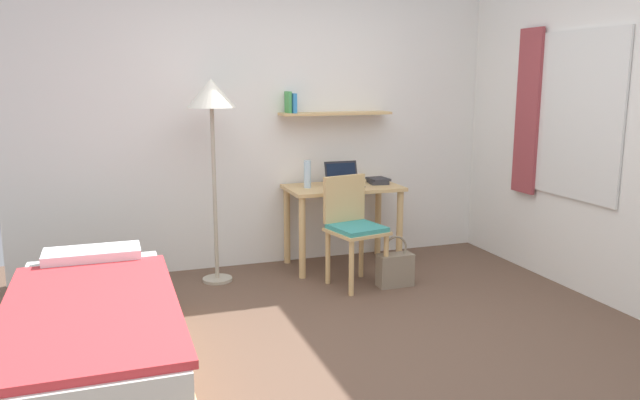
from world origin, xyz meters
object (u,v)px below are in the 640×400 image
(handbag, at_px, (395,269))
(book_stack, at_px, (378,181))
(desk_chair, at_px, (353,225))
(standing_lamp, at_px, (212,105))
(bed, at_px, (94,339))
(desk, at_px, (343,202))
(laptop, at_px, (343,180))
(water_bottle, at_px, (307,174))

(handbag, bearing_deg, book_stack, 77.70)
(desk_chair, xyz_separation_m, standing_lamp, (-1.02, 0.43, 0.93))
(bed, xyz_separation_m, desk_chair, (1.94, 1.05, 0.25))
(desk, relative_size, laptop, 3.26)
(bed, xyz_separation_m, standing_lamp, (0.92, 1.48, 1.18))
(bed, distance_m, laptop, 2.63)
(water_bottle, bearing_deg, bed, -137.76)
(bed, height_order, desk, desk)
(water_bottle, xyz_separation_m, book_stack, (0.66, 0.01, -0.09))
(desk_chair, relative_size, laptop, 2.88)
(water_bottle, bearing_deg, desk_chair, -67.95)
(water_bottle, bearing_deg, laptop, -1.93)
(desk_chair, bearing_deg, standing_lamp, 157.09)
(book_stack, relative_size, handbag, 0.56)
(standing_lamp, bearing_deg, desk, 3.56)
(handbag, bearing_deg, standing_lamp, 155.89)
(desk, bearing_deg, standing_lamp, -176.44)
(desk_chair, bearing_deg, handbag, -28.03)
(laptop, distance_m, book_stack, 0.34)
(handbag, bearing_deg, water_bottle, 126.92)
(bed, xyz_separation_m, desk, (2.04, 1.55, 0.33))
(standing_lamp, xyz_separation_m, water_bottle, (0.81, 0.09, -0.59))
(book_stack, bearing_deg, desk_chair, -130.39)
(laptop, relative_size, handbag, 0.73)
(standing_lamp, relative_size, laptop, 5.40)
(bed, distance_m, water_bottle, 2.41)
(standing_lamp, bearing_deg, laptop, 3.98)
(desk_chair, distance_m, book_stack, 0.74)
(bed, distance_m, standing_lamp, 2.11)
(desk, xyz_separation_m, laptop, (0.00, 0.01, 0.19))
(bed, relative_size, standing_lamp, 1.23)
(laptop, relative_size, water_bottle, 1.28)
(standing_lamp, xyz_separation_m, laptop, (1.13, 0.08, -0.66))
(book_stack, bearing_deg, standing_lamp, -176.17)
(desk, xyz_separation_m, desk_chair, (-0.11, -0.50, -0.09))
(desk, xyz_separation_m, handbag, (0.19, -0.66, -0.43))
(standing_lamp, bearing_deg, bed, -121.91)
(standing_lamp, height_order, handbag, standing_lamp)
(bed, bearing_deg, desk_chair, 28.46)
(laptop, bearing_deg, desk, -111.48)
(standing_lamp, height_order, water_bottle, standing_lamp)
(bed, relative_size, desk_chair, 2.32)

